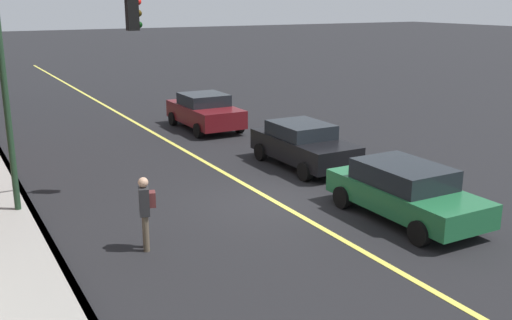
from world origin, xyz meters
The scene contains 8 objects.
ground centered at (0.00, 0.00, 0.00)m, with size 200.00×200.00×0.00m, color black.
curb_edge centered at (0.00, 6.08, 0.07)m, with size 80.00×0.16×0.15m, color slate.
lane_stripe_center centered at (0.00, 0.00, 0.01)m, with size 80.00×0.16×0.01m, color #D8CC4C.
car_green centered at (-2.86, -2.23, 0.75)m, with size 4.38×1.99×1.43m.
car_black centered at (2.53, -2.69, 0.76)m, with size 4.21×1.96×1.47m.
car_maroon centered at (9.58, -2.25, 0.78)m, with size 4.28×2.10×1.53m.
pedestrian_with_backpack centered at (-1.52, 4.18, 0.99)m, with size 0.45×0.44×1.70m.
traffic_light_mast centered at (2.26, 5.04, 3.99)m, with size 0.28×3.70×5.84m.
Camera 1 is at (-13.53, 8.03, 5.46)m, focal length 41.52 mm.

